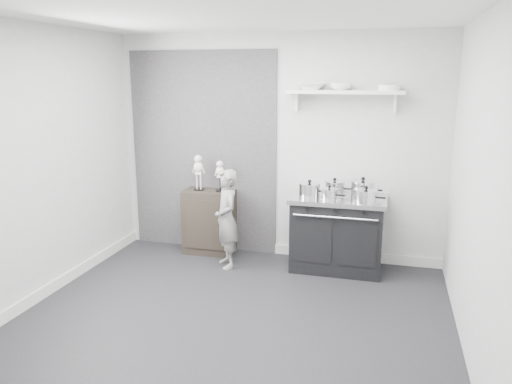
# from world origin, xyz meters

# --- Properties ---
(ground) EXTENTS (4.00, 4.00, 0.00)m
(ground) POSITION_xyz_m (0.00, 0.00, 0.00)
(ground) COLOR black
(ground) RESTS_ON ground
(room_shell) EXTENTS (4.02, 3.62, 2.71)m
(room_shell) POSITION_xyz_m (-0.09, 0.15, 1.64)
(room_shell) COLOR silver
(room_shell) RESTS_ON ground
(wall_shelf) EXTENTS (1.30, 0.26, 0.24)m
(wall_shelf) POSITION_xyz_m (0.80, 1.68, 2.01)
(wall_shelf) COLOR silver
(wall_shelf) RESTS_ON room_shell
(stove) EXTENTS (1.07, 0.67, 0.86)m
(stove) POSITION_xyz_m (0.80, 1.48, 0.43)
(stove) COLOR black
(stove) RESTS_ON ground
(side_cabinet) EXTENTS (0.62, 0.36, 0.81)m
(side_cabinet) POSITION_xyz_m (-0.82, 1.61, 0.40)
(side_cabinet) COLOR black
(side_cabinet) RESTS_ON ground
(child) EXTENTS (0.47, 0.51, 1.16)m
(child) POSITION_xyz_m (-0.45, 1.21, 0.58)
(child) COLOR slate
(child) RESTS_ON ground
(pot_front_left) EXTENTS (0.33, 0.24, 0.20)m
(pot_front_left) POSITION_xyz_m (0.48, 1.38, 0.94)
(pot_front_left) COLOR silver
(pot_front_left) RESTS_ON stove
(pot_back_left) EXTENTS (0.32, 0.23, 0.19)m
(pot_back_left) POSITION_xyz_m (0.73, 1.61, 0.94)
(pot_back_left) COLOR silver
(pot_back_left) RESTS_ON stove
(pot_back_right) EXTENTS (0.35, 0.27, 0.23)m
(pot_back_right) POSITION_xyz_m (1.05, 1.55, 0.95)
(pot_back_right) COLOR silver
(pot_back_right) RESTS_ON stove
(pot_front_right) EXTENTS (0.33, 0.25, 0.19)m
(pot_front_right) POSITION_xyz_m (1.11, 1.28, 0.94)
(pot_front_right) COLOR silver
(pot_front_right) RESTS_ON stove
(pot_front_center) EXTENTS (0.27, 0.19, 0.15)m
(pot_front_center) POSITION_xyz_m (0.71, 1.33, 0.92)
(pot_front_center) COLOR silver
(pot_front_center) RESTS_ON stove
(skeleton_full) EXTENTS (0.14, 0.09, 0.51)m
(skeleton_full) POSITION_xyz_m (-0.95, 1.61, 1.06)
(skeleton_full) COLOR beige
(skeleton_full) RESTS_ON side_cabinet
(skeleton_torso) EXTENTS (0.12, 0.08, 0.44)m
(skeleton_torso) POSITION_xyz_m (-0.67, 1.61, 1.03)
(skeleton_torso) COLOR beige
(skeleton_torso) RESTS_ON side_cabinet
(bowl_large) EXTENTS (0.32, 0.32, 0.08)m
(bowl_large) POSITION_xyz_m (0.42, 1.67, 2.08)
(bowl_large) COLOR white
(bowl_large) RESTS_ON wall_shelf
(bowl_small) EXTENTS (0.25, 0.25, 0.08)m
(bowl_small) POSITION_xyz_m (0.76, 1.67, 2.08)
(bowl_small) COLOR white
(bowl_small) RESTS_ON wall_shelf
(plate_stack) EXTENTS (0.24, 0.24, 0.06)m
(plate_stack) POSITION_xyz_m (1.28, 1.67, 2.07)
(plate_stack) COLOR white
(plate_stack) RESTS_ON wall_shelf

